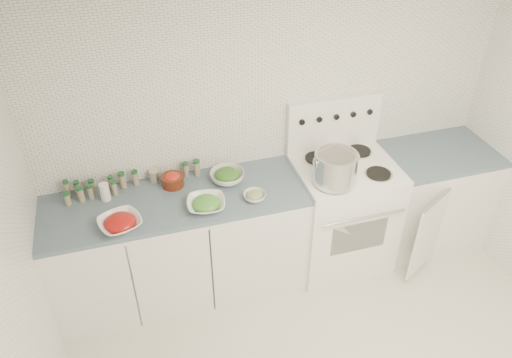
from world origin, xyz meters
name	(u,v)px	position (x,y,z in m)	size (l,w,h in m)	color
room_walls	(374,209)	(0.00, 0.00, 1.56)	(3.54, 3.04, 2.52)	white
counter_left	(180,246)	(-0.82, 1.19, 0.45)	(1.85, 0.62, 0.90)	white
stove	(340,210)	(0.48, 1.19, 0.50)	(0.76, 0.70, 1.36)	white
counter_right	(429,197)	(1.30, 1.19, 0.45)	(0.89, 0.82, 0.90)	white
stock_pot	(335,167)	(0.30, 1.01, 1.07)	(0.33, 0.30, 0.23)	silver
bowl_tomato	(120,223)	(-1.21, 1.00, 0.94)	(0.34, 0.34, 0.09)	white
bowl_snowpea	(206,204)	(-0.63, 1.03, 0.94)	(0.30, 0.30, 0.09)	white
bowl_broccoli	(227,176)	(-0.42, 1.30, 0.95)	(0.29, 0.29, 0.10)	white
bowl_zucchini	(255,196)	(-0.29, 1.03, 0.93)	(0.19, 0.19, 0.06)	white
bowl_pepper	(173,180)	(-0.81, 1.36, 0.95)	(0.16, 0.16, 0.10)	#4F1D0D
salt_canister	(105,192)	(-1.28, 1.32, 0.97)	(0.07, 0.07, 0.13)	white
tin_can	(154,176)	(-0.93, 1.44, 0.95)	(0.07, 0.07, 0.09)	#B5AF99
spice_cluster	(116,183)	(-1.20, 1.41, 0.96)	(0.96, 0.15, 0.13)	gray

